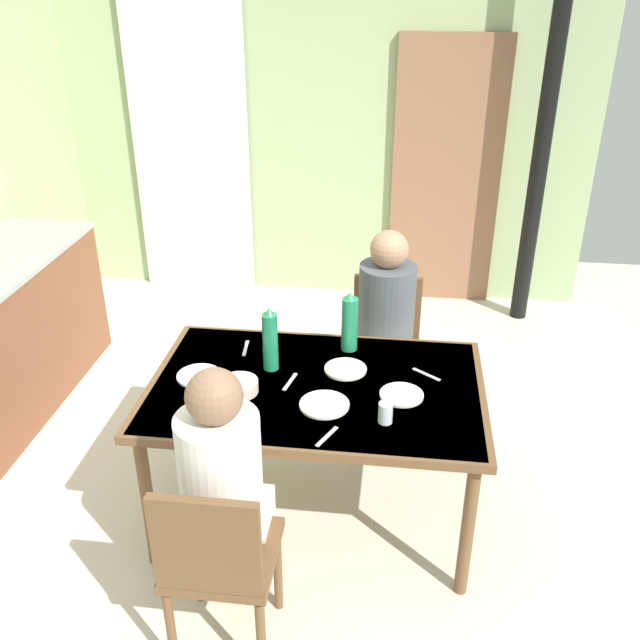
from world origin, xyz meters
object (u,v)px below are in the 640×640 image
Objects in this scene: serving_bowl_center at (239,386)px; chair_near_diner at (217,559)px; water_bottle_green_near at (270,340)px; water_bottle_green_far at (350,323)px; dining_table at (316,397)px; person_far_diner at (386,310)px; chair_far_diner at (385,344)px; person_near_diner at (222,473)px.

chair_near_diner is at bearing -84.10° from serving_bowl_center.
water_bottle_green_far is (0.34, 0.23, -0.00)m from water_bottle_green_near.
dining_table is 4.78× the size of water_bottle_green_near.
serving_bowl_center is (-0.45, -0.44, -0.12)m from water_bottle_green_far.
person_far_diner is 2.45× the size of water_bottle_green_near.
chair_far_diner is at bearing 72.18° from chair_near_diner.
chair_near_diner is 1.13× the size of person_far_diner.
chair_far_diner is at bearing 56.66° from serving_bowl_center.
person_far_diner is at bearing 64.81° from water_bottle_green_far.
water_bottle_green_near reaches higher than water_bottle_green_far.
water_bottle_green_far is at bearing 70.96° from dining_table.
person_near_diner is 4.53× the size of serving_bowl_center.
person_far_diner is 1.01m from serving_bowl_center.
dining_table is 1.95× the size of person_near_diner.
water_bottle_green_far is (-0.17, -0.35, 0.10)m from person_far_diner.
water_bottle_green_near is at bearing 88.15° from person_near_diner.
person_near_diner is (-0.54, -1.54, 0.28)m from chair_far_diner.
chair_far_diner is 0.96m from water_bottle_green_near.
serving_bowl_center is at bearing 56.66° from chair_far_diner.
chair_near_diner is 0.79m from serving_bowl_center.
serving_bowl_center is (-0.33, -0.10, 0.09)m from dining_table.
chair_near_diner and chair_far_diner have the same top height.
person_far_diner is (0.54, 1.40, 0.00)m from person_near_diner.
chair_near_diner is 1.29m from water_bottle_green_far.
dining_table is 1.95× the size of person_far_diner.
water_bottle_green_near is 1.03× the size of water_bottle_green_far.
chair_far_diner is 1.13× the size of person_near_diner.
person_far_diner reaches higher than serving_bowl_center.
chair_near_diner is 1.03m from water_bottle_green_near.
water_bottle_green_far reaches higher than chair_far_diner.
water_bottle_green_near is (-0.51, -0.58, 0.10)m from person_far_diner.
serving_bowl_center is (-0.08, 0.60, -0.02)m from person_near_diner.
dining_table is 0.75m from person_near_diner.
chair_far_diner is 1.13× the size of person_far_diner.
dining_table is 1.73× the size of chair_near_diner.
dining_table is at bearing 71.12° from chair_far_diner.
person_near_diner is 1.50m from person_far_diner.
chair_far_diner is (0.29, 0.84, -0.17)m from dining_table.
chair_far_diner is 0.31m from person_far_diner.
water_bottle_green_far is 0.64m from serving_bowl_center.
chair_far_diner is 2.85× the size of water_bottle_green_far.
chair_far_diner is at bearing 71.23° from water_bottle_green_far.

